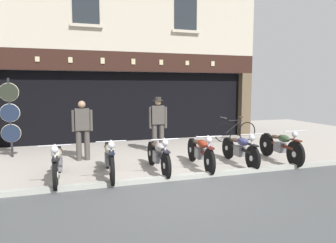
% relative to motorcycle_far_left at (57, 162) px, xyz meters
% --- Properties ---
extents(ground, '(22.01, 22.00, 0.18)m').
position_rel_motorcycle_far_left_xyz_m(ground, '(2.52, -1.80, -0.46)').
color(ground, '#A49B91').
extents(shop_facade, '(10.31, 4.42, 6.51)m').
position_rel_motorcycle_far_left_xyz_m(shop_facade, '(2.52, 6.18, 1.33)').
color(shop_facade, black).
rests_on(shop_facade, ground).
extents(motorcycle_far_left, '(0.62, 2.05, 0.91)m').
position_rel_motorcycle_far_left_xyz_m(motorcycle_far_left, '(0.00, 0.00, 0.00)').
color(motorcycle_far_left, black).
rests_on(motorcycle_far_left, ground).
extents(motorcycle_left, '(0.62, 2.12, 0.94)m').
position_rel_motorcycle_far_left_xyz_m(motorcycle_left, '(1.12, -0.00, 0.02)').
color(motorcycle_left, black).
rests_on(motorcycle_left, ground).
extents(motorcycle_center_left, '(0.62, 1.96, 0.91)m').
position_rel_motorcycle_far_left_xyz_m(motorcycle_center_left, '(2.29, 0.00, -0.00)').
color(motorcycle_center_left, black).
rests_on(motorcycle_center_left, ground).
extents(motorcycle_center, '(0.62, 2.04, 0.92)m').
position_rel_motorcycle_far_left_xyz_m(motorcycle_center, '(3.39, 0.03, 0.00)').
color(motorcycle_center, black).
rests_on(motorcycle_center, ground).
extents(motorcycle_center_right, '(0.62, 1.93, 0.91)m').
position_rel_motorcycle_far_left_xyz_m(motorcycle_center_right, '(4.53, 0.02, -0.00)').
color(motorcycle_center_right, black).
rests_on(motorcycle_center_right, ground).
extents(motorcycle_right, '(0.62, 2.05, 0.94)m').
position_rel_motorcycle_far_left_xyz_m(motorcycle_right, '(5.76, -0.02, 0.02)').
color(motorcycle_right, black).
rests_on(motorcycle_right, ground).
extents(salesman_left, '(0.56, 0.24, 1.66)m').
position_rel_motorcycle_far_left_xyz_m(salesman_left, '(0.61, 1.77, 0.50)').
color(salesman_left, '#47423D').
rests_on(salesman_left, ground).
extents(shopkeeper_center, '(0.55, 0.33, 1.73)m').
position_rel_motorcycle_far_left_xyz_m(shopkeeper_center, '(2.88, 2.10, 0.54)').
color(shopkeeper_center, '#47423D').
rests_on(shopkeeper_center, ground).
extents(tyre_sign_pole, '(0.54, 0.06, 2.29)m').
position_rel_motorcycle_far_left_xyz_m(tyre_sign_pole, '(-1.34, 2.78, 0.86)').
color(tyre_sign_pole, '#232328').
rests_on(tyre_sign_pole, ground).
extents(advert_board_near, '(0.68, 0.03, 0.99)m').
position_rel_motorcycle_far_left_xyz_m(advert_board_near, '(4.04, 4.58, 1.26)').
color(advert_board_near, silver).
extents(leaning_bicycle, '(1.74, 0.50, 0.95)m').
position_rel_motorcycle_far_left_xyz_m(leaning_bicycle, '(6.25, 3.22, -0.04)').
color(leaning_bicycle, black).
rests_on(leaning_bicycle, ground).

